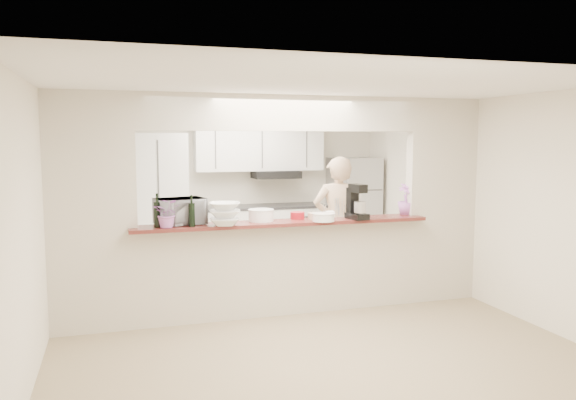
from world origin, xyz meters
name	(u,v)px	position (x,y,z in m)	size (l,w,h in m)	color
floor	(283,314)	(0.00, 0.00, 0.00)	(6.00, 6.00, 0.00)	tan
tile_overlay	(252,281)	(0.00, 1.55, 0.01)	(5.00, 2.90, 0.01)	silver
partition	(283,186)	(0.00, 0.00, 1.48)	(5.00, 0.15, 2.50)	beige
bar_counter	(283,265)	(0.00, 0.00, 0.58)	(3.40, 0.38, 1.09)	beige
kitchen_cabinets	(223,205)	(-0.19, 2.72, 0.97)	(3.15, 0.62, 2.25)	silver
refrigerator	(354,208)	(2.05, 2.65, 0.85)	(0.75, 0.70, 1.70)	#9C9CA0
flower_left	(168,213)	(-1.30, -0.15, 1.24)	(0.27, 0.24, 0.30)	pink
wine_bottle_a	(192,214)	(-1.05, -0.15, 1.22)	(0.07, 0.07, 0.34)	black
wine_bottle_b	(157,214)	(-1.40, -0.09, 1.23)	(0.07, 0.07, 0.36)	black
toaster_oven	(180,211)	(-1.15, 0.05, 1.23)	(0.51, 0.35, 0.28)	#9C9CA0
serving_bowls	(225,214)	(-0.70, -0.17, 1.21)	(0.33, 0.33, 0.24)	white
plate_stack_a	(261,215)	(-0.25, 0.03, 1.16)	(0.29, 0.29, 0.13)	white
plate_stack_b	(323,217)	(0.42, -0.19, 1.14)	(0.26, 0.26, 0.09)	white
red_bowl	(297,215)	(0.20, 0.08, 1.13)	(0.17, 0.17, 0.08)	maroon
tan_bowl	(315,216)	(0.38, -0.03, 1.13)	(0.17, 0.17, 0.08)	tan
utensil_caddy	(334,209)	(0.64, 0.05, 1.19)	(0.27, 0.18, 0.23)	silver
stand_mixer	(356,203)	(0.85, -0.14, 1.27)	(0.22, 0.30, 0.41)	black
flower_right	(407,199)	(1.60, 0.05, 1.28)	(0.22, 0.22, 0.38)	#BB64BB
person	(337,224)	(1.00, 0.80, 0.89)	(0.65, 0.42, 1.77)	tan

